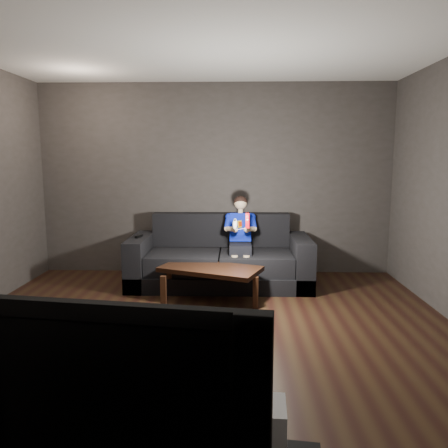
{
  "coord_description": "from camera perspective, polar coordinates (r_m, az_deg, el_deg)",
  "views": [
    {
      "loc": [
        0.3,
        -3.75,
        1.65
      ],
      "look_at": [
        0.15,
        1.55,
        0.85
      ],
      "focal_mm": 35.0,
      "sensor_mm": 36.0,
      "label": 1
    }
  ],
  "objects": [
    {
      "name": "sofa",
      "position": [
        5.77,
        -0.51,
        -5.01
      ],
      "size": [
        2.33,
        1.01,
        0.9
      ],
      "color": "black",
      "rests_on": "floor"
    },
    {
      "name": "nunchuk_white",
      "position": [
        5.2,
        1.45,
        0.01
      ],
      "size": [
        0.06,
        0.09,
        0.14
      ],
      "color": "silver",
      "rests_on": "child"
    },
    {
      "name": "wii_console",
      "position": [
        1.8,
        7.09,
        -25.51
      ],
      "size": [
        0.07,
        0.18,
        0.23
      ],
      "primitive_type": "cube",
      "rotation": [
        0.0,
        0.0,
        -0.06
      ],
      "color": "silver",
      "rests_on": "media_console"
    },
    {
      "name": "back_wall",
      "position": [
        6.27,
        -1.13,
        5.83
      ],
      "size": [
        5.0,
        0.04,
        2.7
      ],
      "primitive_type": "cube",
      "color": "#3B3733",
      "rests_on": "ground"
    },
    {
      "name": "wii_remote_red",
      "position": [
        5.19,
        3.07,
        0.43
      ],
      "size": [
        0.04,
        0.07,
        0.19
      ],
      "color": "#C1080C",
      "rests_on": "child"
    },
    {
      "name": "front_wall",
      "position": [
        1.32,
        -11.66,
        -4.7
      ],
      "size": [
        5.0,
        0.04,
        2.7
      ],
      "primitive_type": "cube",
      "color": "#3B3733",
      "rests_on": "ground"
    },
    {
      "name": "wii_remote_black",
      "position": [
        5.75,
        -11.08,
        -1.58
      ],
      "size": [
        0.07,
        0.16,
        0.03
      ],
      "color": "black",
      "rests_on": "sofa"
    },
    {
      "name": "child",
      "position": [
        5.61,
        2.16,
        -0.98
      ],
      "size": [
        0.41,
        0.51,
        1.02
      ],
      "color": "black",
      "rests_on": "sofa"
    },
    {
      "name": "floor",
      "position": [
        4.11,
        -2.81,
        -15.1
      ],
      "size": [
        5.0,
        5.0,
        0.0
      ],
      "primitive_type": "plane",
      "color": "black",
      "rests_on": "ground"
    },
    {
      "name": "ceiling",
      "position": [
        3.91,
        -3.13,
        24.15
      ],
      "size": [
        5.0,
        5.0,
        0.02
      ],
      "primitive_type": "cube",
      "color": "white",
      "rests_on": "back_wall"
    },
    {
      "name": "coffee_table",
      "position": [
        5.07,
        -1.79,
        -6.22
      ],
      "size": [
        1.25,
        0.94,
        0.41
      ],
      "color": "black",
      "rests_on": "floor"
    },
    {
      "name": "tv",
      "position": [
        1.74,
        -13.45,
        -18.99
      ],
      "size": [
        1.13,
        0.3,
        0.65
      ],
      "primitive_type": "imported",
      "rotation": [
        0.0,
        0.0,
        -0.14
      ],
      "color": "black",
      "rests_on": "media_console"
    }
  ]
}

